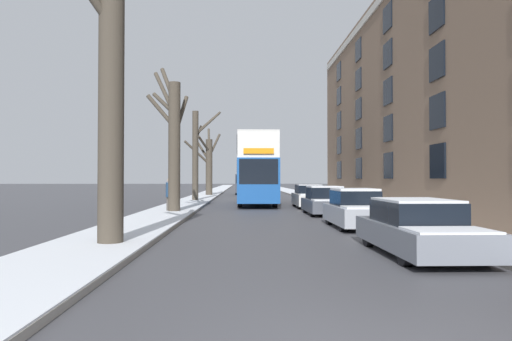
{
  "coord_description": "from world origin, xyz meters",
  "views": [
    {
      "loc": [
        -1.42,
        -4.3,
        1.78
      ],
      "look_at": [
        -0.61,
        21.94,
        2.26
      ],
      "focal_mm": 32.0,
      "sensor_mm": 36.0,
      "label": 1
    }
  ],
  "objects_px": {
    "bare_tree_left_3": "(208,163)",
    "parked_car_2": "(325,201)",
    "parked_car_3": "(309,197)",
    "parked_car_1": "(355,210)",
    "pedestrian_left_sidewalk": "(170,194)",
    "bare_tree_left_1": "(173,139)",
    "bare_tree_left_2": "(197,153)",
    "parked_car_0": "(418,229)",
    "bare_tree_left_0": "(109,90)",
    "double_decker_bus": "(256,167)",
    "oncoming_van": "(244,184)"
  },
  "relations": [
    {
      "from": "bare_tree_left_0",
      "to": "pedestrian_left_sidewalk",
      "type": "xyz_separation_m",
      "value": [
        -0.3,
        11.71,
        -3.05
      ]
    },
    {
      "from": "bare_tree_left_2",
      "to": "parked_car_1",
      "type": "height_order",
      "value": "bare_tree_left_2"
    },
    {
      "from": "bare_tree_left_0",
      "to": "parked_car_1",
      "type": "bearing_deg",
      "value": 32.21
    },
    {
      "from": "bare_tree_left_1",
      "to": "parked_car_0",
      "type": "height_order",
      "value": "bare_tree_left_1"
    },
    {
      "from": "bare_tree_left_1",
      "to": "parked_car_2",
      "type": "height_order",
      "value": "bare_tree_left_1"
    },
    {
      "from": "bare_tree_left_1",
      "to": "bare_tree_left_2",
      "type": "xyz_separation_m",
      "value": [
        0.03,
        11.83,
        -0.03
      ]
    },
    {
      "from": "parked_car_1",
      "to": "double_decker_bus",
      "type": "bearing_deg",
      "value": 101.89
    },
    {
      "from": "parked_car_3",
      "to": "oncoming_van",
      "type": "relative_size",
      "value": 0.73
    },
    {
      "from": "parked_car_1",
      "to": "parked_car_3",
      "type": "bearing_deg",
      "value": 90.0
    },
    {
      "from": "bare_tree_left_1",
      "to": "bare_tree_left_3",
      "type": "xyz_separation_m",
      "value": [
        0.08,
        23.11,
        -0.41
      ]
    },
    {
      "from": "parked_car_3",
      "to": "oncoming_van",
      "type": "distance_m",
      "value": 24.77
    },
    {
      "from": "parked_car_2",
      "to": "bare_tree_left_3",
      "type": "bearing_deg",
      "value": 107.64
    },
    {
      "from": "bare_tree_left_3",
      "to": "parked_car_0",
      "type": "xyz_separation_m",
      "value": [
        7.57,
        -35.83,
        -2.8
      ]
    },
    {
      "from": "bare_tree_left_3",
      "to": "oncoming_van",
      "type": "distance_m",
      "value": 7.46
    },
    {
      "from": "bare_tree_left_0",
      "to": "parked_car_0",
      "type": "distance_m",
      "value": 8.36
    },
    {
      "from": "oncoming_van",
      "to": "bare_tree_left_3",
      "type": "bearing_deg",
      "value": -121.01
    },
    {
      "from": "bare_tree_left_0",
      "to": "parked_car_2",
      "type": "bearing_deg",
      "value": 55.34
    },
    {
      "from": "bare_tree_left_0",
      "to": "bare_tree_left_1",
      "type": "height_order",
      "value": "bare_tree_left_0"
    },
    {
      "from": "bare_tree_left_2",
      "to": "parked_car_0",
      "type": "height_order",
      "value": "bare_tree_left_2"
    },
    {
      "from": "oncoming_van",
      "to": "parked_car_0",
      "type": "bearing_deg",
      "value": -84.69
    },
    {
      "from": "parked_car_0",
      "to": "oncoming_van",
      "type": "height_order",
      "value": "oncoming_van"
    },
    {
      "from": "parked_car_0",
      "to": "parked_car_1",
      "type": "distance_m",
      "value": 5.87
    },
    {
      "from": "bare_tree_left_1",
      "to": "parked_car_3",
      "type": "distance_m",
      "value": 9.56
    },
    {
      "from": "bare_tree_left_2",
      "to": "parked_car_2",
      "type": "xyz_separation_m",
      "value": [
        7.63,
        -12.54,
        -3.14
      ]
    },
    {
      "from": "bare_tree_left_2",
      "to": "parked_car_3",
      "type": "relative_size",
      "value": 1.76
    },
    {
      "from": "bare_tree_left_3",
      "to": "parked_car_2",
      "type": "xyz_separation_m",
      "value": [
        7.57,
        -23.81,
        -2.76
      ]
    },
    {
      "from": "bare_tree_left_3",
      "to": "parked_car_2",
      "type": "bearing_deg",
      "value": -72.36
    },
    {
      "from": "double_decker_bus",
      "to": "pedestrian_left_sidewalk",
      "type": "height_order",
      "value": "double_decker_bus"
    },
    {
      "from": "double_decker_bus",
      "to": "parked_car_0",
      "type": "bearing_deg",
      "value": -81.39
    },
    {
      "from": "bare_tree_left_2",
      "to": "bare_tree_left_3",
      "type": "bearing_deg",
      "value": 89.71
    },
    {
      "from": "bare_tree_left_0",
      "to": "double_decker_bus",
      "type": "relative_size",
      "value": 0.75
    },
    {
      "from": "parked_car_1",
      "to": "oncoming_van",
      "type": "xyz_separation_m",
      "value": [
        -3.9,
        36.07,
        0.58
      ]
    },
    {
      "from": "oncoming_van",
      "to": "pedestrian_left_sidewalk",
      "type": "xyz_separation_m",
      "value": [
        -3.94,
        -29.11,
        -0.23
      ]
    },
    {
      "from": "parked_car_2",
      "to": "pedestrian_left_sidewalk",
      "type": "relative_size",
      "value": 2.24
    },
    {
      "from": "bare_tree_left_1",
      "to": "bare_tree_left_2",
      "type": "distance_m",
      "value": 11.83
    },
    {
      "from": "bare_tree_left_3",
      "to": "parked_car_3",
      "type": "xyz_separation_m",
      "value": [
        7.57,
        -18.34,
        -2.75
      ]
    },
    {
      "from": "bare_tree_left_1",
      "to": "oncoming_van",
      "type": "bearing_deg",
      "value": 82.67
    },
    {
      "from": "oncoming_van",
      "to": "pedestrian_left_sidewalk",
      "type": "relative_size",
      "value": 3.06
    },
    {
      "from": "parked_car_0",
      "to": "parked_car_2",
      "type": "relative_size",
      "value": 1.1
    },
    {
      "from": "parked_car_3",
      "to": "parked_car_0",
      "type": "bearing_deg",
      "value": -90.0
    },
    {
      "from": "bare_tree_left_0",
      "to": "parked_car_3",
      "type": "distance_m",
      "value": 18.34
    },
    {
      "from": "bare_tree_left_0",
      "to": "pedestrian_left_sidewalk",
      "type": "bearing_deg",
      "value": 91.47
    },
    {
      "from": "parked_car_0",
      "to": "parked_car_3",
      "type": "distance_m",
      "value": 17.49
    },
    {
      "from": "parked_car_2",
      "to": "pedestrian_left_sidewalk",
      "type": "bearing_deg",
      "value": 174.01
    },
    {
      "from": "parked_car_3",
      "to": "parked_car_1",
      "type": "bearing_deg",
      "value": -90.0
    },
    {
      "from": "bare_tree_left_0",
      "to": "double_decker_bus",
      "type": "height_order",
      "value": "bare_tree_left_0"
    },
    {
      "from": "parked_car_1",
      "to": "bare_tree_left_1",
      "type": "bearing_deg",
      "value": 138.16
    },
    {
      "from": "parked_car_0",
      "to": "parked_car_3",
      "type": "height_order",
      "value": "parked_car_3"
    },
    {
      "from": "parked_car_3",
      "to": "pedestrian_left_sidewalk",
      "type": "distance_m",
      "value": 9.12
    },
    {
      "from": "bare_tree_left_3",
      "to": "parked_car_0",
      "type": "height_order",
      "value": "bare_tree_left_3"
    }
  ]
}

